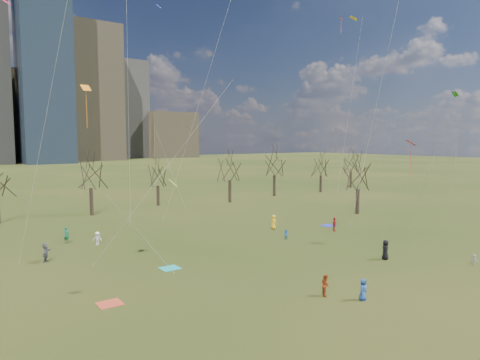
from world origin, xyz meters
TOP-DOWN VIEW (x-y plane):
  - ground at (0.00, 0.00)m, footprint 500.00×500.00m
  - bare_tree_row at (-0.09, 37.22)m, footprint 113.04×29.80m
  - blanket_teal at (-9.32, 9.40)m, footprint 1.60×1.50m
  - blanket_navy at (15.75, 14.32)m, footprint 1.60×1.50m
  - blanket_crimson at (-16.25, 4.46)m, footprint 1.60×1.50m
  - person_0 at (-1.69, -5.10)m, footprint 0.87×0.70m
  - person_2 at (-3.14, -2.99)m, footprint 0.93×0.95m
  - person_3 at (13.12, -5.46)m, footprint 0.59×0.73m
  - person_6 at (8.29, 0.27)m, footprint 1.04×1.06m
  - person_8 at (6.09, 11.64)m, footprint 0.66×0.71m
  - person_9 at (-11.88, 21.42)m, footprint 1.05×0.89m
  - person_10 at (13.86, 11.61)m, footprint 1.06×0.83m
  - person_11 at (-17.69, 17.74)m, footprint 1.29×1.72m
  - person_12 at (8.54, 16.76)m, footprint 0.72×0.96m
  - person_13 at (-14.32, 24.28)m, footprint 0.74×0.76m
  - kites_airborne at (4.49, 13.25)m, footprint 56.77×32.28m

SIDE VIEW (x-z plane):
  - ground at x=0.00m, z-range 0.00..0.00m
  - blanket_teal at x=-9.32m, z-range 0.00..0.03m
  - blanket_navy at x=15.75m, z-range 0.00..0.03m
  - blanket_crimson at x=-16.25m, z-range 0.00..0.03m
  - person_3 at x=13.12m, z-range 0.00..0.99m
  - person_8 at x=6.09m, z-range 0.00..1.16m
  - person_9 at x=-11.88m, z-range 0.00..1.42m
  - person_0 at x=-1.69m, z-range 0.00..1.54m
  - person_2 at x=-3.14m, z-range 0.00..1.55m
  - person_10 at x=13.86m, z-range 0.00..1.68m
  - person_13 at x=-14.32m, z-range 0.00..1.76m
  - person_12 at x=8.54m, z-range 0.00..1.79m
  - person_11 at x=-17.69m, z-range 0.00..1.81m
  - person_6 at x=8.29m, z-range 0.00..1.85m
  - bare_tree_row at x=-0.09m, z-range 1.37..10.87m
  - kites_airborne at x=4.49m, z-range -2.03..29.15m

